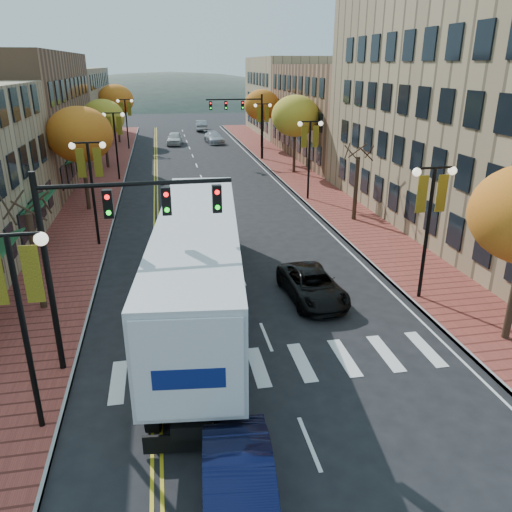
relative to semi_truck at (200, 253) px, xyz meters
name	(u,v)px	position (x,y,z in m)	size (l,w,h in m)	color
ground	(291,400)	(2.27, -6.66, -2.66)	(200.00, 200.00, 0.00)	black
sidewalk_left	(101,184)	(-6.73, 25.84, -2.59)	(4.00, 85.00, 0.15)	brown
sidewalk_right	(298,176)	(11.27, 25.84, -2.59)	(4.00, 85.00, 0.15)	brown
building_left_mid	(4,119)	(-14.73, 29.34, 2.84)	(12.00, 24.00, 11.00)	brown
building_left_far	(57,106)	(-14.73, 54.34, 2.09)	(12.00, 26.00, 9.50)	#9E8966
building_right_mid	(359,112)	(20.77, 35.34, 2.34)	(15.00, 24.00, 10.00)	brown
building_right_far	(305,96)	(20.77, 57.34, 2.84)	(15.00, 20.00, 11.00)	#9E8966
tree_left_a	(37,262)	(-6.73, 1.34, -0.41)	(0.28, 0.28, 4.20)	#382619
tree_left_b	(80,135)	(-6.73, 17.34, 2.78)	(4.48, 4.48, 7.21)	#382619
tree_left_c	(103,118)	(-6.73, 33.34, 2.39)	(4.16, 4.16, 6.69)	#382619
tree_left_d	(116,100)	(-6.73, 51.34, 2.94)	(4.61, 4.61, 7.42)	#382619
tree_right_b	(356,189)	(11.27, 11.34, -0.41)	(0.28, 0.28, 4.20)	#382619
tree_right_c	(295,116)	(11.27, 27.34, 2.78)	(4.48, 4.48, 7.21)	#382619
tree_right_d	(262,105)	(11.27, 43.34, 2.63)	(4.35, 4.35, 7.00)	#382619
lamp_left_a	(18,297)	(-5.23, -6.66, 1.63)	(1.96, 0.36, 6.05)	black
lamp_left_b	(91,174)	(-5.23, 9.34, 1.63)	(1.96, 0.36, 6.05)	black
lamp_left_c	(115,133)	(-5.23, 27.34, 1.63)	(1.96, 0.36, 6.05)	black
lamp_left_d	(126,114)	(-5.23, 45.34, 1.63)	(1.96, 0.36, 6.05)	black
lamp_right_a	(430,208)	(9.77, -0.66, 1.63)	(1.96, 0.36, 6.05)	black
lamp_right_b	(310,145)	(9.77, 17.34, 1.63)	(1.96, 0.36, 6.05)	black
lamp_right_c	(263,120)	(9.77, 35.34, 1.63)	(1.96, 0.36, 6.05)	black
traffic_mast_near	(106,234)	(-3.21, -3.66, 2.26)	(6.10, 0.35, 7.00)	black
traffic_mast_far	(244,115)	(7.75, 35.34, 2.26)	(6.10, 0.34, 7.00)	black
semi_truck	(200,253)	(0.00, 0.00, 0.00)	(4.90, 18.44, 4.56)	black
navy_sedan	(239,494)	(-0.05, -10.79, -1.88)	(1.66, 4.76, 1.57)	#0D1134
black_suv	(312,285)	(5.01, 0.27, -1.99)	(2.22, 4.83, 1.34)	black
car_far_white	(175,138)	(0.56, 48.61, -1.85)	(1.91, 4.75, 1.62)	silver
car_far_silver	(214,138)	(5.82, 48.93, -1.92)	(2.08, 5.12, 1.49)	#B1B1B9
car_far_oncoming	(202,125)	(5.34, 62.76, -1.84)	(1.74, 4.99, 1.64)	#9D9EA4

